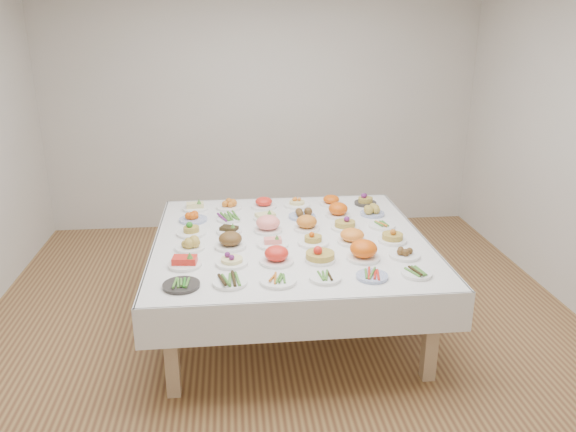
{
  "coord_description": "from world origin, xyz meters",
  "views": [
    {
      "loc": [
        -0.39,
        -4.03,
        2.37
      ],
      "look_at": [
        0.06,
        0.22,
        0.88
      ],
      "focal_mm": 35.0,
      "sensor_mm": 36.0,
      "label": 1
    }
  ],
  "objects": [
    {
      "name": "dish_20",
      "position": [
        -0.11,
        0.23,
        0.82
      ],
      "size": [
        0.23,
        0.23,
        0.14
      ],
      "color": "white",
      "rests_on": "display_table"
    },
    {
      "name": "dish_33",
      "position": [
        0.21,
        0.86,
        0.8
      ],
      "size": [
        0.24,
        0.24,
        0.11
      ],
      "color": "white",
      "rests_on": "display_table"
    },
    {
      "name": "dish_13",
      "position": [
        -0.41,
        -0.08,
        0.82
      ],
      "size": [
        0.24,
        0.24,
        0.15
      ],
      "color": "white",
      "rests_on": "display_table"
    },
    {
      "name": "dish_1",
      "position": [
        -0.42,
        -0.71,
        0.78
      ],
      "size": [
        0.23,
        0.22,
        0.06
      ],
      "color": "white",
      "rests_on": "display_table"
    },
    {
      "name": "dish_15",
      "position": [
        0.22,
        -0.08,
        0.8
      ],
      "size": [
        0.24,
        0.24,
        0.12
      ],
      "color": "white",
      "rests_on": "display_table"
    },
    {
      "name": "dish_35",
      "position": [
        0.85,
        0.84,
        0.8
      ],
      "size": [
        0.2,
        0.2,
        0.11
      ],
      "color": "#2C2927",
      "rests_on": "display_table"
    },
    {
      "name": "dish_0",
      "position": [
        -0.73,
        -0.72,
        0.77
      ],
      "size": [
        0.24,
        0.24,
        0.05
      ],
      "color": "#2C2927",
      "rests_on": "display_table"
    },
    {
      "name": "dish_3",
      "position": [
        0.21,
        -0.71,
        0.77
      ],
      "size": [
        0.21,
        0.21,
        0.05
      ],
      "color": "white",
      "rests_on": "display_table"
    },
    {
      "name": "dish_2",
      "position": [
        -0.11,
        -0.72,
        0.77
      ],
      "size": [
        0.24,
        0.24,
        0.05
      ],
      "color": "white",
      "rests_on": "display_table"
    },
    {
      "name": "dish_32",
      "position": [
        -0.1,
        0.85,
        0.8
      ],
      "size": [
        0.23,
        0.23,
        0.12
      ],
      "color": "white",
      "rests_on": "display_table"
    },
    {
      "name": "dish_17",
      "position": [
        0.83,
        -0.1,
        0.81
      ],
      "size": [
        0.22,
        0.22,
        0.13
      ],
      "color": "white",
      "rests_on": "display_table"
    },
    {
      "name": "dish_7",
      "position": [
        -0.41,
        -0.4,
        0.8
      ],
      "size": [
        0.22,
        0.22,
        0.11
      ],
      "color": "white",
      "rests_on": "display_table"
    },
    {
      "name": "display_table",
      "position": [
        0.06,
        0.07,
        0.68
      ],
      "size": [
        2.13,
        2.13,
        0.75
      ],
      "color": "white",
      "rests_on": "ground"
    },
    {
      "name": "dish_6",
      "position": [
        -0.73,
        -0.39,
        0.8
      ],
      "size": [
        0.23,
        0.23,
        0.11
      ],
      "color": "white",
      "rests_on": "display_table"
    },
    {
      "name": "dish_25",
      "position": [
        -0.42,
        0.54,
        0.77
      ],
      "size": [
        0.22,
        0.2,
        0.05
      ],
      "color": "white",
      "rests_on": "display_table"
    },
    {
      "name": "dish_21",
      "position": [
        0.21,
        0.23,
        0.81
      ],
      "size": [
        0.21,
        0.21,
        0.13
      ],
      "color": "white",
      "rests_on": "display_table"
    },
    {
      "name": "dish_34",
      "position": [
        0.52,
        0.85,
        0.81
      ],
      "size": [
        0.21,
        0.21,
        0.12
      ],
      "color": "white",
      "rests_on": "display_table"
    },
    {
      "name": "dish_14",
      "position": [
        -0.09,
        -0.08,
        0.78
      ],
      "size": [
        0.23,
        0.23,
        0.09
      ],
      "color": "white",
      "rests_on": "display_table"
    },
    {
      "name": "dish_23",
      "position": [
        0.84,
        0.23,
        0.77
      ],
      "size": [
        0.22,
        0.22,
        0.05
      ],
      "color": "white",
      "rests_on": "display_table"
    },
    {
      "name": "room_envelope",
      "position": [
        0.0,
        0.0,
        1.83
      ],
      "size": [
        5.02,
        5.02,
        2.81
      ],
      "color": "olive",
      "rests_on": "ground"
    },
    {
      "name": "dish_28",
      "position": [
        0.53,
        0.53,
        0.81
      ],
      "size": [
        0.21,
        0.21,
        0.12
      ],
      "color": "white",
      "rests_on": "display_table"
    },
    {
      "name": "dish_4",
      "position": [
        0.52,
        -0.72,
        0.77
      ],
      "size": [
        0.21,
        0.21,
        0.05
      ],
      "color": "#4C66B2",
      "rests_on": "display_table"
    },
    {
      "name": "dish_12",
      "position": [
        -0.72,
        -0.08,
        0.8
      ],
      "size": [
        0.22,
        0.22,
        0.1
      ],
      "color": "white",
      "rests_on": "display_table"
    },
    {
      "name": "dish_19",
      "position": [
        -0.42,
        0.23,
        0.78
      ],
      "size": [
        0.2,
        0.2,
        0.08
      ],
      "color": "white",
      "rests_on": "display_table"
    },
    {
      "name": "dish_11",
      "position": [
        0.84,
        -0.39,
        0.78
      ],
      "size": [
        0.22,
        0.22,
        0.09
      ],
      "color": "white",
      "rests_on": "display_table"
    },
    {
      "name": "dish_8",
      "position": [
        -0.09,
        -0.4,
        0.82
      ],
      "size": [
        0.24,
        0.24,
        0.14
      ],
      "color": "white",
      "rests_on": "display_table"
    },
    {
      "name": "dish_27",
      "position": [
        0.21,
        0.53,
        0.8
      ],
      "size": [
        0.23,
        0.23,
        0.1
      ],
      "color": "#4C66B2",
      "rests_on": "display_table"
    },
    {
      "name": "dish_22",
      "position": [
        0.53,
        0.22,
        0.81
      ],
      "size": [
        0.23,
        0.23,
        0.14
      ],
      "color": "white",
      "rests_on": "display_table"
    },
    {
      "name": "dish_18",
      "position": [
        -0.72,
        0.22,
        0.8
      ],
      "size": [
        0.23,
        0.23,
        0.12
      ],
      "color": "white",
      "rests_on": "display_table"
    },
    {
      "name": "dish_31",
      "position": [
        -0.42,
        0.85,
        0.8
      ],
      "size": [
        0.23,
        0.23,
        0.1
      ],
      "color": "white",
      "rests_on": "display_table"
    },
    {
      "name": "dish_5",
      "position": [
        0.83,
        -0.71,
        0.77
      ],
      "size": [
        0.2,
        0.2,
        0.05
      ],
      "color": "white",
      "rests_on": "display_table"
    },
    {
      "name": "dish_29",
      "position": [
        0.84,
        0.54,
        0.79
      ],
      "size": [
        0.21,
        0.21,
        0.1
      ],
      "color": "#4C66B2",
      "rests_on": "display_table"
    },
    {
      "name": "dish_24",
      "position": [
        -0.73,
        0.54,
        0.79
      ],
      "size": [
        0.23,
        0.23,
        0.09
      ],
      "color": "#4C66B2",
      "rests_on": "display_table"
    },
    {
      "name": "dish_10",
      "position": [
        0.53,
        -0.4,
        0.82
      ],
      "size": [
        0.24,
        0.24,
        0.15
      ],
      "color": "white",
      "rests_on": "display_table"
    },
    {
      "name": "dish_26",
      "position": [
        -0.11,
        0.53,
        0.79
      ],
      "size": [
        0.21,
        0.21,
        0.09
      ],
      "color": "white",
      "rests_on": "display_table"
    },
    {
      "name": "dish_30",
      "position": [
        -0.72,
        0.85,
        0.79
      ],
      "size": [
        0.23,
        0.23,
        0.11
      ],
      "color": "white",
      "rests_on": "display_table"
    },
    {
      "name": "dish_9",
      "position": [
        0.22,
        -0.4,
        0.82
      ],
      "size": [
        0.21,
        0.21,
        0.14
      ],
      "color": "white",
      "rests_on": "display_table"
    },
    {
      "name": "dish_16",
      "position": [
        0.52,
        -0.09,
        0.81
      ],
      "size": [
        0.22,
        0.22,
        0.13
      ],
      "color": "white",
      "rests_on": "display_table"
    }
  ]
}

